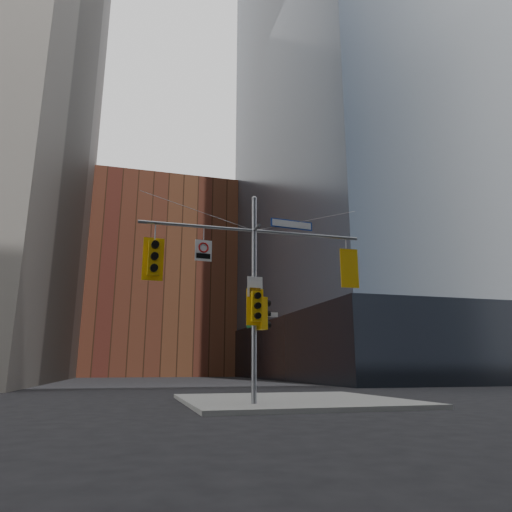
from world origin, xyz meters
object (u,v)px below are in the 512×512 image
signal_assembly (254,274)px  traffic_light_pole_front (256,306)px  traffic_light_east_arm (347,269)px  street_sign_blade (292,224)px  traffic_light_west_arm (154,258)px  regulatory_sign_arm (203,250)px  traffic_light_pole_side (263,314)px

signal_assembly → traffic_light_pole_front: size_ratio=6.46×
traffic_light_east_arm → traffic_light_pole_front: 3.87m
signal_assembly → street_sign_blade: 2.40m
traffic_light_west_arm → regulatory_sign_arm: (1.63, -0.03, 0.37)m
signal_assembly → traffic_light_pole_side: bearing=3.3°
traffic_light_west_arm → traffic_light_east_arm: (6.97, -0.01, -0.00)m
traffic_light_west_arm → traffic_light_pole_front: (3.42, -0.28, -1.52)m
street_sign_blade → regulatory_sign_arm: (-3.21, -0.02, -1.18)m
traffic_light_pole_side → regulatory_sign_arm: (-2.11, -0.04, 2.10)m
signal_assembly → traffic_light_east_arm: 3.57m
traffic_light_east_arm → traffic_light_pole_side: (-3.22, 0.02, -1.72)m
traffic_light_pole_front → street_sign_blade: bearing=10.4°
street_sign_blade → regulatory_sign_arm: size_ratio=2.25×
traffic_light_pole_front → regulatory_sign_arm: 2.62m
traffic_light_east_arm → traffic_light_pole_side: size_ratio=1.30×
traffic_light_west_arm → traffic_light_pole_side: bearing=-3.6°
traffic_light_pole_side → signal_assembly: bearing=78.6°
signal_assembly → traffic_light_west_arm: size_ratio=5.52×
traffic_light_east_arm → traffic_light_pole_side: traffic_light_east_arm is taller
signal_assembly → regulatory_sign_arm: (-1.79, -0.02, 0.76)m
traffic_light_west_arm → traffic_light_east_arm: bearing=-3.7°
traffic_light_west_arm → traffic_light_pole_side: traffic_light_west_arm is taller
traffic_light_east_arm → regulatory_sign_arm: (-5.34, -0.02, 0.37)m
traffic_light_east_arm → signal_assembly: bearing=1.7°
street_sign_blade → traffic_light_pole_front: bearing=-174.8°
traffic_light_pole_front → signal_assembly: bearing=89.6°
street_sign_blade → traffic_light_west_arm: bearing=174.3°
signal_assembly → traffic_light_pole_front: 1.17m
signal_assembly → regulatory_sign_arm: size_ratio=10.99×
traffic_light_pole_side → street_sign_blade: street_sign_blade is taller
traffic_light_east_arm → traffic_light_pole_front: (-3.55, -0.27, -1.52)m
traffic_light_west_arm → regulatory_sign_arm: 1.67m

